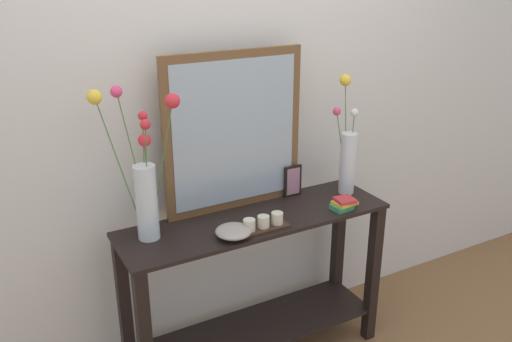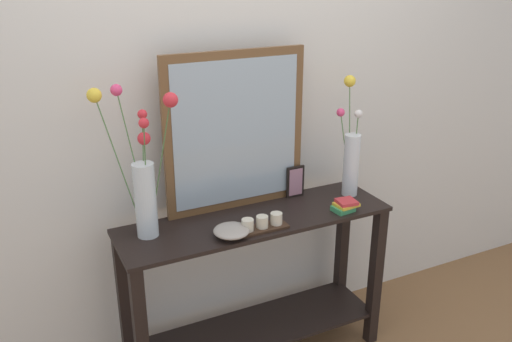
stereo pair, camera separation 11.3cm
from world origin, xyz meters
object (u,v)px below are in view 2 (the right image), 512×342
at_px(picture_frame_small, 295,182).
at_px(book_stack, 345,206).
at_px(tall_vase_left, 143,180).
at_px(candle_tray, 262,224).
at_px(decorative_bowl, 231,231).
at_px(console_table, 256,278).
at_px(vase_right, 351,155).
at_px(mirror_leaning, 236,132).

height_order(picture_frame_small, book_stack, picture_frame_small).
bearing_deg(tall_vase_left, candle_tray, -20.12).
relative_size(tall_vase_left, decorative_bowl, 4.13).
distance_m(console_table, vase_right, 0.80).
bearing_deg(console_table, vase_right, 4.68).
relative_size(mirror_leaning, vase_right, 1.27).
bearing_deg(mirror_leaning, picture_frame_small, -5.01).
bearing_deg(tall_vase_left, book_stack, -10.89).
bearing_deg(decorative_bowl, book_stack, -0.09).
xyz_separation_m(picture_frame_small, decorative_bowl, (-0.48, -0.26, -0.06)).
distance_m(console_table, book_stack, 0.58).
relative_size(tall_vase_left, candle_tray, 2.79).
bearing_deg(book_stack, tall_vase_left, 169.11).
distance_m(candle_tray, decorative_bowl, 0.16).
bearing_deg(console_table, decorative_bowl, -146.11).
xyz_separation_m(mirror_leaning, candle_tray, (0.00, -0.28, -0.36)).
height_order(mirror_leaning, vase_right, mirror_leaning).
bearing_deg(decorative_bowl, vase_right, 12.66).
height_order(tall_vase_left, decorative_bowl, tall_vase_left).
relative_size(console_table, candle_tray, 5.52).
xyz_separation_m(candle_tray, picture_frame_small, (0.32, 0.26, 0.06)).
distance_m(decorative_bowl, book_stack, 0.61).
xyz_separation_m(console_table, candle_tray, (-0.03, -0.12, 0.36)).
xyz_separation_m(tall_vase_left, decorative_bowl, (0.34, -0.18, -0.24)).
height_order(candle_tray, book_stack, candle_tray).
height_order(candle_tray, decorative_bowl, candle_tray).
height_order(tall_vase_left, vase_right, tall_vase_left).
height_order(vase_right, decorative_bowl, vase_right).
distance_m(tall_vase_left, vase_right, 1.09).
height_order(console_table, book_stack, book_stack).
distance_m(mirror_leaning, book_stack, 0.65).
bearing_deg(decorative_bowl, console_table, 33.89).
distance_m(picture_frame_small, book_stack, 0.30).
relative_size(tall_vase_left, vase_right, 1.10).
bearing_deg(book_stack, mirror_leaning, 147.88).
distance_m(console_table, tall_vase_left, 0.80).
distance_m(vase_right, picture_frame_small, 0.32).
distance_m(candle_tray, picture_frame_small, 0.42).
bearing_deg(console_table, picture_frame_small, 24.76).
bearing_deg(vase_right, tall_vase_left, 179.36).
xyz_separation_m(console_table, mirror_leaning, (-0.03, 0.16, 0.73)).
height_order(console_table, decorative_bowl, decorative_bowl).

